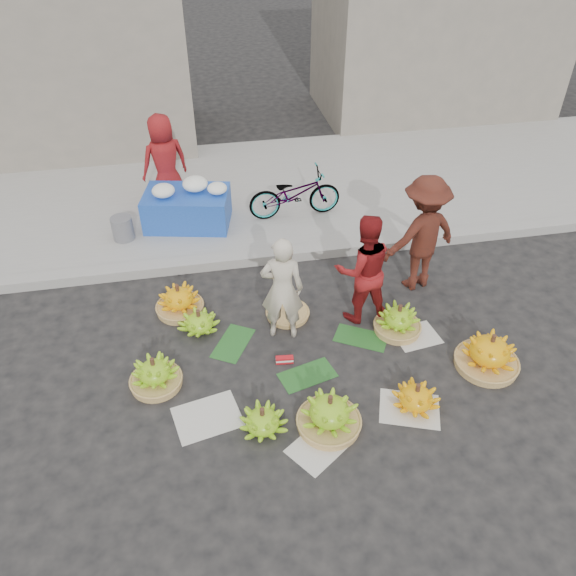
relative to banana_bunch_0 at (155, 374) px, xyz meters
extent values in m
plane|color=black|center=(1.84, 0.02, -0.17)|extent=(80.00, 80.00, 0.00)
cube|color=#989590|center=(1.84, 2.22, -0.10)|extent=(40.00, 0.25, 0.15)
cube|color=#989590|center=(1.84, 4.32, -0.11)|extent=(40.00, 4.00, 0.12)
cube|color=gray|center=(-2.16, 7.22, 1.83)|extent=(6.00, 3.00, 4.00)
cylinder|color=#B1874A|center=(0.00, 0.00, -0.13)|extent=(0.58, 0.58, 0.09)
cylinder|color=#42261A|center=(0.00, 0.00, 0.18)|extent=(0.05, 0.05, 0.12)
cylinder|color=#42261A|center=(1.11, -0.85, 0.09)|extent=(0.05, 0.05, 0.12)
cylinder|color=#B1874A|center=(1.81, -0.94, -0.13)|extent=(0.67, 0.67, 0.09)
cylinder|color=#42261A|center=(1.81, -0.94, 0.23)|extent=(0.05, 0.05, 0.12)
cylinder|color=#42261A|center=(2.81, -0.85, 0.10)|extent=(0.05, 0.05, 0.12)
cylinder|color=#B1874A|center=(3.86, -0.43, -0.13)|extent=(0.73, 0.73, 0.09)
cylinder|color=#42261A|center=(3.86, -0.43, 0.26)|extent=(0.05, 0.05, 0.12)
cylinder|color=#B1874A|center=(3.03, 0.37, -0.13)|extent=(0.58, 0.58, 0.09)
cylinder|color=#42261A|center=(3.03, 0.37, 0.18)|extent=(0.05, 0.05, 0.12)
cylinder|color=#42261A|center=(0.55, 0.85, 0.09)|extent=(0.05, 0.05, 0.12)
cylinder|color=#B1874A|center=(0.32, 1.28, -0.13)|extent=(0.61, 0.61, 0.09)
cylinder|color=#42261A|center=(0.32, 1.28, 0.20)|extent=(0.05, 0.05, 0.12)
cylinder|color=#B1874A|center=(1.71, 0.91, -0.14)|extent=(0.56, 0.56, 0.06)
cube|color=red|center=(1.51, 0.07, -0.12)|extent=(0.22, 0.09, 0.09)
imported|color=beige|center=(1.58, 0.59, 0.54)|extent=(0.58, 0.44, 1.43)
imported|color=maroon|center=(2.63, 0.74, 0.58)|extent=(0.73, 0.57, 1.50)
imported|color=maroon|center=(3.60, 1.26, 0.66)|extent=(1.20, 0.87, 1.66)
cube|color=#1B46B2|center=(0.54, 3.30, 0.22)|extent=(1.45, 1.07, 0.54)
ellipsoid|color=white|center=(0.22, 3.25, 0.59)|extent=(0.35, 0.35, 0.19)
ellipsoid|color=white|center=(0.71, 3.36, 0.60)|extent=(0.39, 0.39, 0.22)
ellipsoid|color=white|center=(1.03, 3.20, 0.57)|extent=(0.30, 0.30, 0.17)
cylinder|color=slate|center=(-0.46, 3.04, 0.13)|extent=(0.32, 0.32, 0.37)
imported|color=maroon|center=(0.27, 3.97, 0.73)|extent=(0.88, 0.72, 1.56)
imported|color=gray|center=(2.26, 3.24, 0.34)|extent=(0.58, 1.52, 0.79)
camera|label=1|loc=(0.67, -4.61, 4.69)|focal=35.00mm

